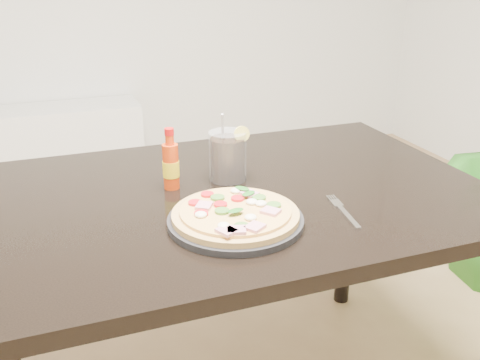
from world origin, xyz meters
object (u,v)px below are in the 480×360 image
object	(u,v)px
pizza	(236,213)
cola_cup	(228,157)
fork	(342,210)
hot_sauce_bottle	(171,165)
media_console	(25,150)
dining_table	(225,220)
plate	(236,221)

from	to	relation	value
pizza	cola_cup	distance (m)	0.28
cola_cup	fork	xyz separation A→B (m)	(0.20, -0.30, -0.06)
pizza	hot_sauce_bottle	world-z (taller)	hot_sauce_bottle
fork	media_console	xyz separation A→B (m)	(-0.81, 2.32, -0.50)
media_console	cola_cup	bearing A→B (deg)	-73.13
dining_table	plate	distance (m)	0.21
dining_table	cola_cup	bearing A→B (deg)	65.16
dining_table	cola_cup	world-z (taller)	cola_cup
plate	fork	xyz separation A→B (m)	(0.27, -0.03, -0.01)
plate	pizza	xyz separation A→B (m)	(-0.00, -0.00, 0.02)
hot_sauce_bottle	media_console	distance (m)	2.16
dining_table	cola_cup	distance (m)	0.17
cola_cup	dining_table	bearing A→B (deg)	-114.84
plate	fork	bearing A→B (deg)	-5.67
pizza	media_console	size ratio (longest dim) A/B	0.21
plate	hot_sauce_bottle	size ratio (longest dim) A/B	1.90
dining_table	cola_cup	size ratio (longest dim) A/B	7.20
media_console	dining_table	bearing A→B (deg)	-74.73
media_console	fork	bearing A→B (deg)	-70.78
plate	cola_cup	size ratio (longest dim) A/B	1.63
cola_cup	media_console	size ratio (longest dim) A/B	0.14
dining_table	fork	size ratio (longest dim) A/B	7.43
media_console	hot_sauce_bottle	bearing A→B (deg)	-77.49
dining_table	pizza	size ratio (longest dim) A/B	4.73
hot_sauce_bottle	cola_cup	size ratio (longest dim) A/B	0.86
pizza	fork	bearing A→B (deg)	-5.59
cola_cup	hot_sauce_bottle	bearing A→B (deg)	-176.81
plate	media_console	distance (m)	2.41
fork	media_console	size ratio (longest dim) A/B	0.13
dining_table	hot_sauce_bottle	world-z (taller)	hot_sauce_bottle
plate	fork	world-z (taller)	plate
pizza	cola_cup	world-z (taller)	cola_cup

